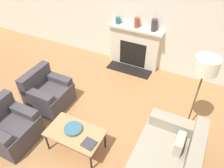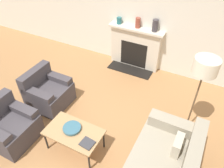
{
  "view_description": "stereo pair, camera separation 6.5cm",
  "coord_description": "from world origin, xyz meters",
  "px_view_note": "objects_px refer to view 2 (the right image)",
  "views": [
    {
      "loc": [
        1.71,
        -1.96,
        3.39
      ],
      "look_at": [
        0.13,
        1.25,
        0.45
      ],
      "focal_mm": 35.0,
      "sensor_mm": 36.0,
      "label": 1
    },
    {
      "loc": [
        1.77,
        -1.93,
        3.39
      ],
      "look_at": [
        0.13,
        1.25,
        0.45
      ],
      "focal_mm": 35.0,
      "sensor_mm": 36.0,
      "label": 2
    }
  ],
  "objects_px": {
    "armchair_near": "(9,127)",
    "floor_lamp": "(204,72)",
    "bowl": "(72,128)",
    "armchair_far": "(48,92)",
    "mantel_vase_left": "(119,21)",
    "mantel_vase_center_left": "(138,23)",
    "coffee_table": "(74,133)",
    "mantel_vase_center_right": "(155,26)",
    "book": "(87,143)",
    "fireplace": "(135,48)"
  },
  "relations": [
    {
      "from": "armchair_near",
      "to": "mantel_vase_left",
      "type": "bearing_deg",
      "value": -10.25
    },
    {
      "from": "coffee_table",
      "to": "bowl",
      "type": "xyz_separation_m",
      "value": [
        -0.05,
        0.03,
        0.07
      ]
    },
    {
      "from": "bowl",
      "to": "mantel_vase_center_left",
      "type": "height_order",
      "value": "mantel_vase_center_left"
    },
    {
      "from": "armchair_far",
      "to": "mantel_vase_center_left",
      "type": "distance_m",
      "value": 2.64
    },
    {
      "from": "coffee_table",
      "to": "floor_lamp",
      "type": "distance_m",
      "value": 2.33
    },
    {
      "from": "armchair_near",
      "to": "mantel_vase_center_left",
      "type": "height_order",
      "value": "mantel_vase_center_left"
    },
    {
      "from": "floor_lamp",
      "to": "mantel_vase_center_right",
      "type": "xyz_separation_m",
      "value": [
        -1.31,
        1.6,
        -0.15
      ]
    },
    {
      "from": "floor_lamp",
      "to": "mantel_vase_center_left",
      "type": "bearing_deg",
      "value": 137.42
    },
    {
      "from": "armchair_far",
      "to": "book",
      "type": "bearing_deg",
      "value": -117.85
    },
    {
      "from": "armchair_near",
      "to": "coffee_table",
      "type": "bearing_deg",
      "value": -73.32
    },
    {
      "from": "floor_lamp",
      "to": "mantel_vase_center_right",
      "type": "relative_size",
      "value": 5.68
    },
    {
      "from": "armchair_near",
      "to": "floor_lamp",
      "type": "height_order",
      "value": "floor_lamp"
    },
    {
      "from": "fireplace",
      "to": "bowl",
      "type": "bearing_deg",
      "value": -88.99
    },
    {
      "from": "book",
      "to": "floor_lamp",
      "type": "bearing_deg",
      "value": 52.66
    },
    {
      "from": "book",
      "to": "mantel_vase_center_left",
      "type": "distance_m",
      "value": 3.14
    },
    {
      "from": "armchair_far",
      "to": "floor_lamp",
      "type": "height_order",
      "value": "floor_lamp"
    },
    {
      "from": "coffee_table",
      "to": "mantel_vase_left",
      "type": "distance_m",
      "value": 3.07
    },
    {
      "from": "bowl",
      "to": "book",
      "type": "xyz_separation_m",
      "value": [
        0.38,
        -0.13,
        -0.02
      ]
    },
    {
      "from": "armchair_far",
      "to": "floor_lamp",
      "type": "bearing_deg",
      "value": -77.58
    },
    {
      "from": "bowl",
      "to": "mantel_vase_center_left",
      "type": "relative_size",
      "value": 1.25
    },
    {
      "from": "book",
      "to": "mantel_vase_left",
      "type": "relative_size",
      "value": 1.41
    },
    {
      "from": "book",
      "to": "mantel_vase_left",
      "type": "xyz_separation_m",
      "value": [
        -0.92,
        3.02,
        0.71
      ]
    },
    {
      "from": "book",
      "to": "mantel_vase_center_right",
      "type": "height_order",
      "value": "mantel_vase_center_right"
    },
    {
      "from": "mantel_vase_left",
      "to": "mantel_vase_center_left",
      "type": "bearing_deg",
      "value": 0.0
    },
    {
      "from": "bowl",
      "to": "mantel_vase_center_right",
      "type": "relative_size",
      "value": 1.07
    },
    {
      "from": "armchair_far",
      "to": "floor_lamp",
      "type": "distance_m",
      "value": 3.09
    },
    {
      "from": "armchair_near",
      "to": "bowl",
      "type": "distance_m",
      "value": 1.2
    },
    {
      "from": "armchair_near",
      "to": "mantel_vase_left",
      "type": "relative_size",
      "value": 4.93
    },
    {
      "from": "bowl",
      "to": "mantel_vase_left",
      "type": "bearing_deg",
      "value": 100.41
    },
    {
      "from": "book",
      "to": "mantel_vase_left",
      "type": "height_order",
      "value": "mantel_vase_left"
    },
    {
      "from": "mantel_vase_left",
      "to": "mantel_vase_center_left",
      "type": "distance_m",
      "value": 0.5
    },
    {
      "from": "floor_lamp",
      "to": "mantel_vase_center_right",
      "type": "distance_m",
      "value": 2.07
    },
    {
      "from": "mantel_vase_center_left",
      "to": "coffee_table",
      "type": "bearing_deg",
      "value": -88.37
    },
    {
      "from": "armchair_near",
      "to": "mantel_vase_center_right",
      "type": "distance_m",
      "value": 3.73
    },
    {
      "from": "armchair_near",
      "to": "mantel_vase_center_left",
      "type": "distance_m",
      "value": 3.57
    },
    {
      "from": "armchair_far",
      "to": "bowl",
      "type": "bearing_deg",
      "value": -120.78
    },
    {
      "from": "armchair_near",
      "to": "mantel_vase_left",
      "type": "height_order",
      "value": "mantel_vase_left"
    },
    {
      "from": "coffee_table",
      "to": "book",
      "type": "height_order",
      "value": "book"
    },
    {
      "from": "coffee_table",
      "to": "book",
      "type": "distance_m",
      "value": 0.35
    },
    {
      "from": "mantel_vase_left",
      "to": "coffee_table",
      "type": "bearing_deg",
      "value": -78.76
    },
    {
      "from": "bowl",
      "to": "mantel_vase_center_left",
      "type": "bearing_deg",
      "value": 90.67
    },
    {
      "from": "armchair_far",
      "to": "mantel_vase_center_right",
      "type": "distance_m",
      "value": 2.85
    },
    {
      "from": "coffee_table",
      "to": "mantel_vase_center_right",
      "type": "bearing_deg",
      "value": 83.25
    },
    {
      "from": "mantel_vase_left",
      "to": "mantel_vase_center_right",
      "type": "bearing_deg",
      "value": 0.0
    },
    {
      "from": "coffee_table",
      "to": "book",
      "type": "xyz_separation_m",
      "value": [
        0.34,
        -0.1,
        0.05
      ]
    },
    {
      "from": "coffee_table",
      "to": "mantel_vase_center_right",
      "type": "height_order",
      "value": "mantel_vase_center_right"
    },
    {
      "from": "floor_lamp",
      "to": "mantel_vase_center_right",
      "type": "bearing_deg",
      "value": 129.35
    },
    {
      "from": "armchair_far",
      "to": "mantel_vase_center_left",
      "type": "height_order",
      "value": "mantel_vase_center_left"
    },
    {
      "from": "mantel_vase_center_left",
      "to": "mantel_vase_left",
      "type": "bearing_deg",
      "value": 180.0
    },
    {
      "from": "armchair_near",
      "to": "bowl",
      "type": "bearing_deg",
      "value": -71.23
    }
  ]
}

